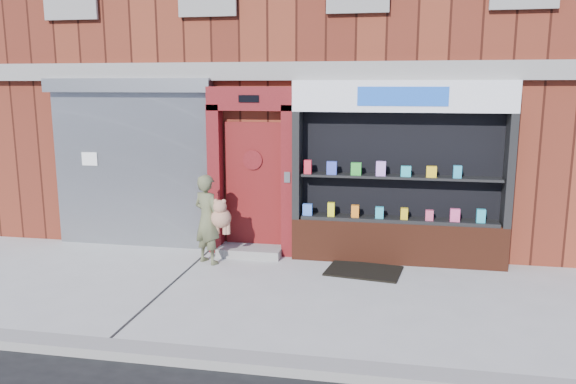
# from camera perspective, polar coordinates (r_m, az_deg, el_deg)

# --- Properties ---
(ground) EXTENTS (80.00, 80.00, 0.00)m
(ground) POSITION_cam_1_polar(r_m,az_deg,el_deg) (8.14, -1.66, -10.22)
(ground) COLOR #9E9E99
(ground) RESTS_ON ground
(curb) EXTENTS (60.00, 0.30, 0.12)m
(curb) POSITION_cam_1_polar(r_m,az_deg,el_deg) (6.22, -6.08, -16.65)
(curb) COLOR gray
(curb) RESTS_ON ground
(building) EXTENTS (12.00, 8.16, 8.00)m
(building) POSITION_cam_1_polar(r_m,az_deg,el_deg) (13.56, 3.85, 15.34)
(building) COLOR #591F14
(building) RESTS_ON ground
(shutter_bay) EXTENTS (3.10, 0.30, 3.04)m
(shutter_bay) POSITION_cam_1_polar(r_m,az_deg,el_deg) (10.51, -15.63, 3.83)
(shutter_bay) COLOR gray
(shutter_bay) RESTS_ON ground
(red_door_bay) EXTENTS (1.52, 0.58, 2.90)m
(red_door_bay) POSITION_cam_1_polar(r_m,az_deg,el_deg) (9.70, -3.70, 2.10)
(red_door_bay) COLOR #560E11
(red_door_bay) RESTS_ON ground
(pharmacy_bay) EXTENTS (3.50, 0.41, 3.00)m
(pharmacy_bay) POSITION_cam_1_polar(r_m,az_deg,el_deg) (9.37, 11.20, 1.08)
(pharmacy_bay) COLOR #522213
(pharmacy_bay) RESTS_ON ground
(woman) EXTENTS (0.74, 0.57, 1.49)m
(woman) POSITION_cam_1_polar(r_m,az_deg,el_deg) (9.33, -7.99, -2.71)
(woman) COLOR #575B3B
(woman) RESTS_ON ground
(doormat) EXTENTS (1.25, 0.96, 0.03)m
(doormat) POSITION_cam_1_polar(r_m,az_deg,el_deg) (9.09, 7.70, -7.94)
(doormat) COLOR black
(doormat) RESTS_ON ground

